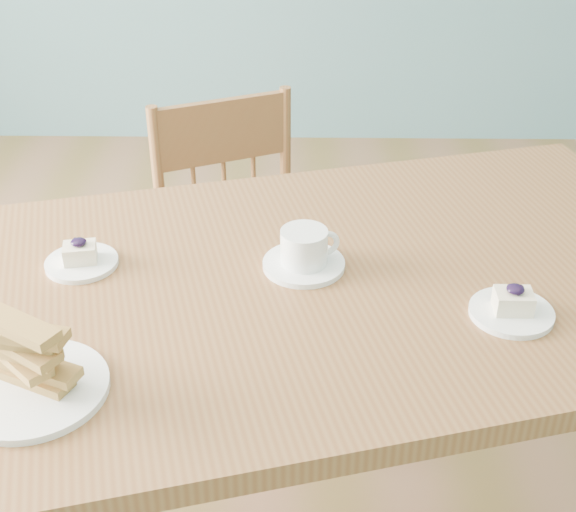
{
  "coord_description": "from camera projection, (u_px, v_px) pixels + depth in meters",
  "views": [
    {
      "loc": [
        0.09,
        -1.33,
        1.67
      ],
      "look_at": [
        0.07,
        -0.02,
        0.85
      ],
      "focal_mm": 50.0,
      "sensor_mm": 36.0,
      "label": 1
    }
  ],
  "objects": [
    {
      "name": "cheesecake_plate_far",
      "position": [
        81.0,
        259.0,
        1.54
      ],
      "size": [
        0.14,
        0.14,
        0.06
      ],
      "rotation": [
        0.0,
        0.0,
        0.18
      ],
      "color": "white",
      "rests_on": "dining_table"
    },
    {
      "name": "dining_chair",
      "position": [
        242.0,
        262.0,
        2.25
      ],
      "size": [
        0.53,
        0.52,
        0.9
      ],
      "rotation": [
        0.0,
        0.0,
        0.41
      ],
      "color": "brown",
      "rests_on": "ground"
    },
    {
      "name": "biscotti_plate",
      "position": [
        28.0,
        368.0,
        1.21
      ],
      "size": [
        0.23,
        0.23,
        0.14
      ],
      "rotation": [
        0.0,
        0.0,
        -0.34
      ],
      "color": "white",
      "rests_on": "dining_table"
    },
    {
      "name": "dining_table",
      "position": [
        314.0,
        313.0,
        1.55
      ],
      "size": [
        1.73,
        1.26,
        0.83
      ],
      "rotation": [
        0.0,
        0.0,
        0.26
      ],
      "color": "brown",
      "rests_on": "ground"
    },
    {
      "name": "cheesecake_plate_near",
      "position": [
        512.0,
        308.0,
        1.4
      ],
      "size": [
        0.15,
        0.15,
        0.06
      ],
      "rotation": [
        0.0,
        0.0,
        -0.01
      ],
      "color": "white",
      "rests_on": "dining_table"
    },
    {
      "name": "coffee_cup",
      "position": [
        305.0,
        252.0,
        1.52
      ],
      "size": [
        0.16,
        0.16,
        0.08
      ],
      "rotation": [
        0.0,
        0.0,
        0.3
      ],
      "color": "white",
      "rests_on": "dining_table"
    }
  ]
}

